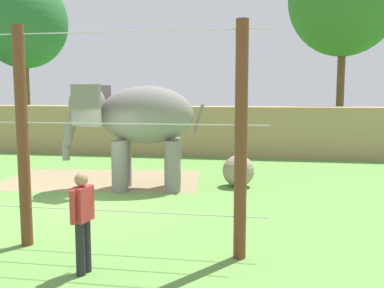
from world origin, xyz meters
name	(u,v)px	position (x,y,z in m)	size (l,w,h in m)	color
ground_plane	(79,207)	(0.00, 0.00, 0.00)	(120.00, 120.00, 0.00)	#609342
dirt_patch	(102,179)	(-0.70, 3.50, 0.00)	(6.53, 3.79, 0.01)	#937F5B
embankment_wall	(165,130)	(0.00, 10.12, 1.15)	(36.00, 1.80, 2.30)	tan
elephant	(136,120)	(0.86, 2.33, 2.12)	(4.29, 2.12, 3.21)	gray
enrichment_ball	(238,171)	(3.93, 3.15, 0.50)	(0.99, 0.99, 0.99)	gray
cable_fence	(17,138)	(0.06, -2.76, 2.09)	(9.55, 0.22, 4.17)	brown
zookeeper	(83,218)	(1.80, -3.84, 0.93)	(0.29, 0.60, 1.67)	#232328
tree_far_left	(23,22)	(-10.33, 15.46, 7.35)	(5.51, 5.51, 10.27)	brown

